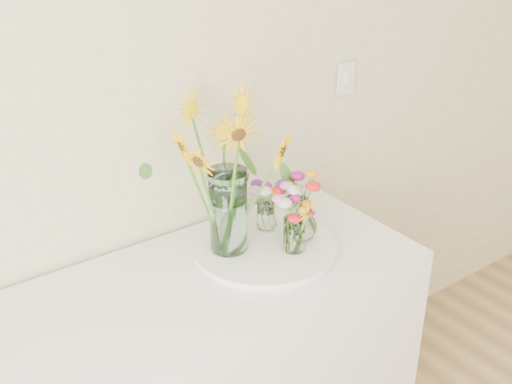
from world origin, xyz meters
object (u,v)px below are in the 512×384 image
tray (264,249)px  small_vase_a (294,235)px  mason_jar (228,211)px  small_vase_c (266,215)px  small_vase_b (301,218)px

tray → small_vase_a: (0.05, -0.08, 0.07)m
mason_jar → small_vase_a: 0.22m
tray → small_vase_c: size_ratio=4.32×
mason_jar → small_vase_c: (0.17, 0.04, -0.09)m
small_vase_a → tray: bearing=124.2°
mason_jar → small_vase_c: size_ratio=2.69×
mason_jar → small_vase_b: (0.23, -0.08, -0.06)m
mason_jar → tray: bearing=-23.2°
mason_jar → small_vase_c: bearing=12.4°
small_vase_a → small_vase_c: (0.01, 0.16, -0.01)m
small_vase_a → small_vase_b: (0.07, 0.05, 0.02)m
small_vase_a → small_vase_c: 0.16m
small_vase_b → small_vase_c: size_ratio=1.45×
small_vase_a → small_vase_c: size_ratio=1.14×
mason_jar → small_vase_a: (0.16, -0.13, -0.08)m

